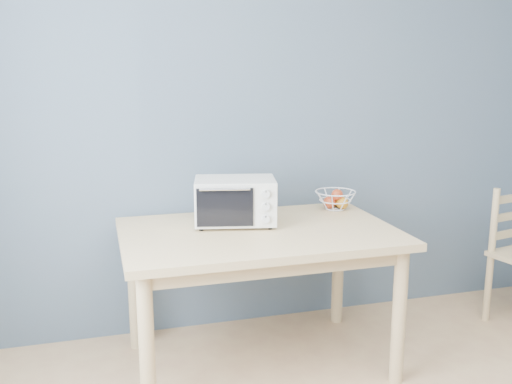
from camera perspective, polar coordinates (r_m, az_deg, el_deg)
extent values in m
cube|color=#4D5E6B|center=(3.44, 2.28, 7.89)|extent=(4.00, 0.01, 2.60)
cube|color=tan|center=(2.94, 0.28, -4.16)|extent=(1.40, 0.90, 0.04)
cylinder|color=tan|center=(2.64, -10.87, -15.20)|extent=(0.07, 0.07, 0.71)
cylinder|color=tan|center=(2.99, 14.11, -11.97)|extent=(0.07, 0.07, 0.71)
cylinder|color=tan|center=(3.31, -12.08, -9.39)|extent=(0.07, 0.07, 0.71)
cylinder|color=tan|center=(3.60, 8.20, -7.48)|extent=(0.07, 0.07, 0.71)
cube|color=beige|center=(3.01, -2.09, -0.83)|extent=(0.47, 0.36, 0.23)
cube|color=black|center=(3.01, -3.16, -0.89)|extent=(0.32, 0.29, 0.18)
cube|color=black|center=(2.87, -3.12, -1.55)|extent=(0.28, 0.07, 0.20)
cylinder|color=silver|center=(2.83, -3.14, 0.25)|extent=(0.25, 0.07, 0.01)
cube|color=beige|center=(2.88, 0.96, -1.41)|extent=(0.11, 0.03, 0.21)
cylinder|color=black|center=(2.94, -5.48, -3.71)|extent=(0.02, 0.02, 0.01)
cylinder|color=black|center=(2.95, 1.45, -3.60)|extent=(0.02, 0.02, 0.01)
cylinder|color=black|center=(3.14, -5.38, -2.63)|extent=(0.02, 0.02, 0.01)
cylinder|color=black|center=(3.15, 1.09, -2.54)|extent=(0.02, 0.02, 0.01)
cylinder|color=silver|center=(2.86, 0.99, -0.19)|extent=(0.04, 0.02, 0.04)
cylinder|color=silver|center=(2.87, 0.98, -1.46)|extent=(0.04, 0.02, 0.04)
cylinder|color=silver|center=(2.89, 0.98, -2.72)|extent=(0.04, 0.02, 0.04)
torus|color=silver|center=(3.36, 7.95, 0.03)|extent=(0.28, 0.28, 0.01)
torus|color=silver|center=(3.37, 7.93, -0.82)|extent=(0.22, 0.22, 0.01)
torus|color=silver|center=(3.38, 7.90, -1.66)|extent=(0.13, 0.13, 0.01)
sphere|color=red|center=(3.37, 7.35, -1.05)|extent=(0.07, 0.07, 0.07)
sphere|color=#C17916|center=(3.37, 8.63, -1.11)|extent=(0.07, 0.07, 0.07)
sphere|color=#F9B361|center=(3.41, 7.68, -0.92)|extent=(0.07, 0.07, 0.07)
sphere|color=red|center=(3.36, 8.12, -0.29)|extent=(0.07, 0.07, 0.07)
cylinder|color=tan|center=(3.90, 22.19, -8.90)|extent=(0.04, 0.04, 0.43)
cylinder|color=tan|center=(3.78, 22.71, -2.84)|extent=(0.04, 0.04, 0.43)
cube|color=tan|center=(3.93, 24.18, -3.77)|extent=(0.34, 0.09, 0.05)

